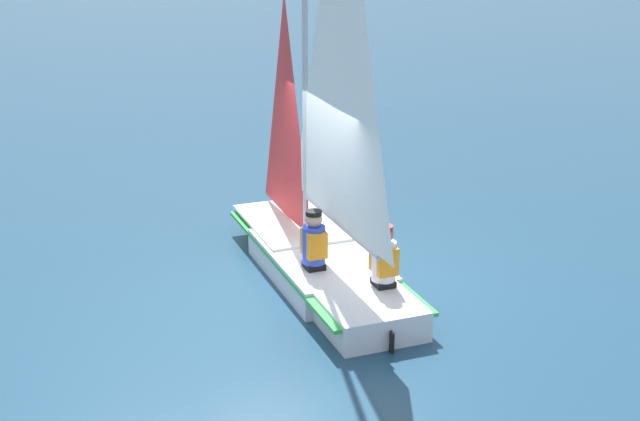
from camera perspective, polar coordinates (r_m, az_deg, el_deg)
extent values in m
plane|color=navy|center=(12.24, 0.00, -4.32)|extent=(260.00, 260.00, 0.00)
cube|color=silver|center=(12.16, 0.00, -3.51)|extent=(2.63, 1.73, 0.38)
cube|color=silver|center=(13.67, -2.58, -0.89)|extent=(1.13, 0.89, 0.38)
cube|color=silver|center=(10.72, 3.32, -6.84)|extent=(1.20, 1.28, 0.38)
cube|color=green|center=(12.12, 0.00, -2.98)|extent=(4.50, 2.09, 0.05)
cube|color=silver|center=(13.15, -1.89, -0.75)|extent=(2.17, 1.55, 0.04)
cylinder|color=#B7B7BC|center=(11.86, -0.97, 10.88)|extent=(0.08, 0.08, 5.58)
cylinder|color=#B7B7BC|center=(11.28, 1.21, -0.83)|extent=(2.41, 0.51, 0.07)
pyramid|color=white|center=(10.69, 1.30, 11.46)|extent=(2.28, 0.47, 4.79)
pyramid|color=red|center=(12.82, -2.22, 6.66)|extent=(1.47, 0.32, 3.25)
cube|color=black|center=(10.29, 4.61, -8.41)|extent=(0.08, 0.04, 0.26)
cube|color=black|center=(11.64, -0.39, -4.37)|extent=(0.32, 0.29, 0.45)
cylinder|color=blue|center=(11.46, -0.40, -2.19)|extent=(0.35, 0.35, 0.50)
cube|color=orange|center=(11.45, -0.40, -2.08)|extent=(0.38, 0.32, 0.35)
sphere|color=tan|center=(11.34, -0.40, -0.55)|extent=(0.22, 0.22, 0.22)
cylinder|color=black|center=(11.31, -0.40, -0.16)|extent=(0.24, 0.24, 0.06)
cube|color=black|center=(11.17, 4.05, -5.49)|extent=(0.32, 0.29, 0.45)
cylinder|color=white|center=(10.98, 4.10, -3.24)|extent=(0.35, 0.35, 0.50)
cube|color=orange|center=(10.97, 4.11, -3.12)|extent=(0.38, 0.32, 0.35)
sphere|color=#A87A56|center=(10.85, 4.15, -1.54)|extent=(0.22, 0.22, 0.22)
cylinder|color=red|center=(10.82, 4.16, -1.13)|extent=(0.24, 0.24, 0.06)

